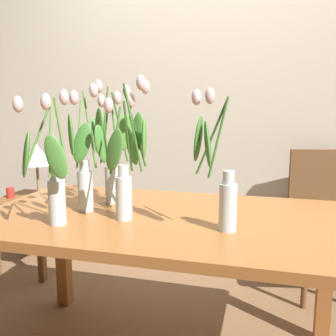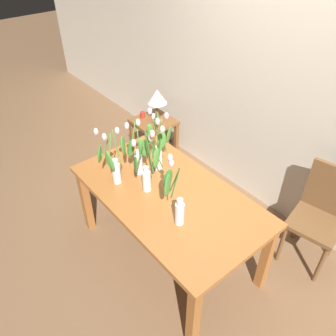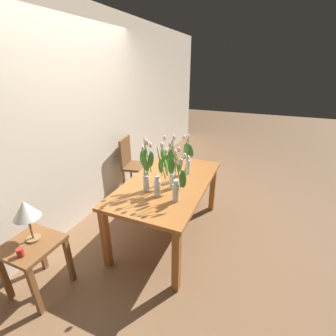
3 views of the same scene
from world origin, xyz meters
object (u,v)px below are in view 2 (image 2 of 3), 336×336
dining_table (168,201)px  tulip_vase_0 (114,163)px  pillar_candle (143,115)px  table_lamp (157,97)px  side_table (154,129)px  dining_chair (321,212)px  tulip_vase_2 (176,202)px  tulip_vase_1 (149,167)px  tulip_vase_3 (138,157)px  tulip_vase_4 (158,146)px

dining_table → tulip_vase_0: tulip_vase_0 is taller
tulip_vase_0 → pillar_candle: 1.45m
dining_table → table_lamp: size_ratio=4.02×
side_table → dining_chair: bearing=5.4°
dining_table → tulip_vase_2: (0.26, -0.14, 0.28)m
tulip_vase_1 → tulip_vase_3: tulip_vase_1 is taller
dining_table → tulip_vase_4: bearing=156.4°
tulip_vase_1 → tulip_vase_4: same height
tulip_vase_3 → table_lamp: 1.21m
tulip_vase_0 → dining_chair: bearing=46.6°
tulip_vase_3 → table_lamp: size_ratio=1.41×
table_lamp → dining_table: bearing=-34.6°
tulip_vase_1 → table_lamp: tulip_vase_1 is taller
tulip_vase_2 → pillar_candle: tulip_vase_2 is taller
tulip_vase_4 → side_table: (-0.95, 0.67, -0.55)m
tulip_vase_1 → pillar_candle: size_ratio=7.84×
dining_chair → tulip_vase_2: bearing=-115.5°
pillar_candle → tulip_vase_3: bearing=-37.1°
dining_table → pillar_candle: dining_table is taller
tulip_vase_0 → table_lamp: tulip_vase_0 is taller
side_table → pillar_candle: (-0.13, -0.06, 0.16)m
tulip_vase_0 → tulip_vase_2: (0.63, 0.11, -0.02)m
pillar_candle → dining_table: bearing=-28.3°
dining_table → tulip_vase_0: size_ratio=3.02×
tulip_vase_1 → pillar_candle: bearing=146.4°
tulip_vase_2 → tulip_vase_4: size_ratio=0.91×
pillar_candle → dining_chair: bearing=6.7°
tulip_vase_2 → tulip_vase_3: tulip_vase_3 is taller
table_lamp → pillar_candle: size_ratio=5.31×
tulip_vase_1 → tulip_vase_3: size_ratio=1.04×
tulip_vase_3 → pillar_candle: size_ratio=7.50×
tulip_vase_0 → dining_chair: (1.17, 1.24, -0.42)m
table_lamp → tulip_vase_3: bearing=-45.3°
tulip_vase_3 → pillar_candle: 1.33m
table_lamp → pillar_candle: table_lamp is taller
dining_table → tulip_vase_4: (-0.29, 0.13, 0.33)m
dining_chair → pillar_candle: size_ratio=12.40×
tulip_vase_4 → side_table: bearing=144.6°
tulip_vase_4 → side_table: tulip_vase_4 is taller
tulip_vase_0 → dining_table: bearing=34.2°
tulip_vase_2 → tulip_vase_3: 0.61m
tulip_vase_0 → tulip_vase_4: (0.08, 0.38, 0.04)m
tulip_vase_4 → table_lamp: (-0.90, 0.69, -0.13)m
dining_table → pillar_candle: (-1.37, 0.74, -0.06)m
tulip_vase_3 → table_lamp: bearing=134.7°
tulip_vase_4 → pillar_candle: bearing=150.5°
tulip_vase_0 → side_table: size_ratio=0.96×
dining_chair → side_table: size_ratio=1.69×
side_table → pillar_candle: pillar_candle is taller
tulip_vase_2 → tulip_vase_1: bearing=171.9°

